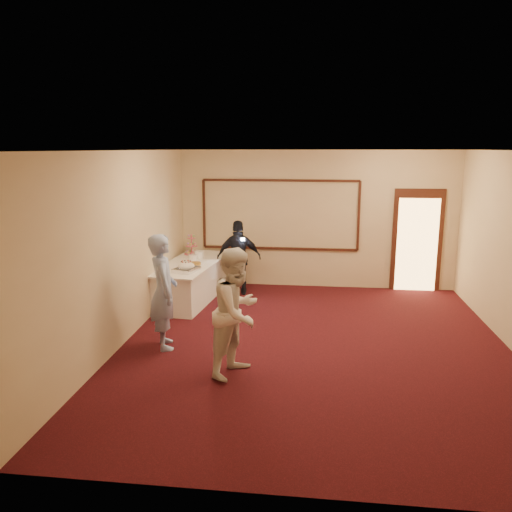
{
  "coord_description": "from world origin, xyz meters",
  "views": [
    {
      "loc": [
        -0.04,
        -7.39,
        3.03
      ],
      "look_at": [
        -1.07,
        1.23,
        1.15
      ],
      "focal_mm": 35.0,
      "sensor_mm": 36.0,
      "label": 1
    }
  ],
  "objects_px": {
    "woman": "(237,312)",
    "plate_stack_b": "(199,255)",
    "guest": "(239,258)",
    "plate_stack_a": "(193,258)",
    "tart": "(195,264)",
    "cupcake_stand": "(192,246)",
    "man": "(163,292)",
    "pavlova_tray": "(186,267)",
    "buffet_table": "(191,281)"
  },
  "relations": [
    {
      "from": "woman",
      "to": "plate_stack_b",
      "type": "bearing_deg",
      "value": 45.11
    },
    {
      "from": "plate_stack_b",
      "to": "guest",
      "type": "relative_size",
      "value": 0.12
    },
    {
      "from": "plate_stack_a",
      "to": "tart",
      "type": "relative_size",
      "value": 0.6
    },
    {
      "from": "cupcake_stand",
      "to": "woman",
      "type": "xyz_separation_m",
      "value": [
        1.64,
        -4.09,
        -0.06
      ]
    },
    {
      "from": "man",
      "to": "woman",
      "type": "height_order",
      "value": "man"
    },
    {
      "from": "pavlova_tray",
      "to": "plate_stack_b",
      "type": "bearing_deg",
      "value": 91.12
    },
    {
      "from": "tart",
      "to": "plate_stack_b",
      "type": "bearing_deg",
      "value": 95.85
    },
    {
      "from": "woman",
      "to": "buffet_table",
      "type": "bearing_deg",
      "value": 48.49
    },
    {
      "from": "plate_stack_a",
      "to": "tart",
      "type": "bearing_deg",
      "value": -68.46
    },
    {
      "from": "plate_stack_a",
      "to": "plate_stack_b",
      "type": "distance_m",
      "value": 0.33
    },
    {
      "from": "woman",
      "to": "guest",
      "type": "relative_size",
      "value": 1.12
    },
    {
      "from": "pavlova_tray",
      "to": "woman",
      "type": "bearing_deg",
      "value": -61.82
    },
    {
      "from": "pavlova_tray",
      "to": "cupcake_stand",
      "type": "distance_m",
      "value": 1.57
    },
    {
      "from": "tart",
      "to": "guest",
      "type": "distance_m",
      "value": 1.05
    },
    {
      "from": "buffet_table",
      "to": "guest",
      "type": "distance_m",
      "value": 1.11
    },
    {
      "from": "plate_stack_a",
      "to": "pavlova_tray",
      "type": "bearing_deg",
      "value": -84.73
    },
    {
      "from": "plate_stack_a",
      "to": "tart",
      "type": "distance_m",
      "value": 0.32
    },
    {
      "from": "cupcake_stand",
      "to": "plate_stack_b",
      "type": "xyz_separation_m",
      "value": [
        0.26,
        -0.41,
        -0.09
      ]
    },
    {
      "from": "pavlova_tray",
      "to": "buffet_table",
      "type": "bearing_deg",
      "value": 97.72
    },
    {
      "from": "pavlova_tray",
      "to": "tart",
      "type": "height_order",
      "value": "pavlova_tray"
    },
    {
      "from": "man",
      "to": "woman",
      "type": "distance_m",
      "value": 1.49
    },
    {
      "from": "plate_stack_b",
      "to": "tart",
      "type": "relative_size",
      "value": 0.69
    },
    {
      "from": "pavlova_tray",
      "to": "man",
      "type": "distance_m",
      "value": 1.76
    },
    {
      "from": "woman",
      "to": "guest",
      "type": "xyz_separation_m",
      "value": [
        -0.55,
        3.77,
        -0.09
      ]
    },
    {
      "from": "plate_stack_a",
      "to": "guest",
      "type": "xyz_separation_m",
      "value": [
        0.88,
        0.42,
        -0.05
      ]
    },
    {
      "from": "plate_stack_a",
      "to": "plate_stack_b",
      "type": "relative_size",
      "value": 0.88
    },
    {
      "from": "man",
      "to": "guest",
      "type": "distance_m",
      "value": 3.06
    },
    {
      "from": "cupcake_stand",
      "to": "pavlova_tray",
      "type": "bearing_deg",
      "value": -79.78
    },
    {
      "from": "plate_stack_b",
      "to": "cupcake_stand",
      "type": "bearing_deg",
      "value": 121.93
    },
    {
      "from": "buffet_table",
      "to": "tart",
      "type": "bearing_deg",
      "value": -58.23
    },
    {
      "from": "plate_stack_a",
      "to": "man",
      "type": "bearing_deg",
      "value": -86.12
    },
    {
      "from": "plate_stack_a",
      "to": "man",
      "type": "xyz_separation_m",
      "value": [
        0.17,
        -2.56,
        0.05
      ]
    },
    {
      "from": "tart",
      "to": "guest",
      "type": "xyz_separation_m",
      "value": [
        0.77,
        0.71,
        -0.01
      ]
    },
    {
      "from": "guest",
      "to": "buffet_table",
      "type": "bearing_deg",
      "value": 18.78
    },
    {
      "from": "tart",
      "to": "man",
      "type": "height_order",
      "value": "man"
    },
    {
      "from": "woman",
      "to": "pavlova_tray",
      "type": "bearing_deg",
      "value": 52.64
    },
    {
      "from": "tart",
      "to": "man",
      "type": "bearing_deg",
      "value": -88.54
    },
    {
      "from": "pavlova_tray",
      "to": "woman",
      "type": "xyz_separation_m",
      "value": [
        1.36,
        -2.54,
        0.03
      ]
    },
    {
      "from": "man",
      "to": "woman",
      "type": "xyz_separation_m",
      "value": [
        1.26,
        -0.79,
        -0.01
      ]
    },
    {
      "from": "buffet_table",
      "to": "plate_stack_a",
      "type": "xyz_separation_m",
      "value": [
        0.03,
        0.06,
        0.45
      ]
    },
    {
      "from": "plate_stack_a",
      "to": "man",
      "type": "relative_size",
      "value": 0.09
    },
    {
      "from": "buffet_table",
      "to": "tart",
      "type": "distance_m",
      "value": 0.49
    },
    {
      "from": "pavlova_tray",
      "to": "plate_stack_a",
      "type": "bearing_deg",
      "value": 95.27
    },
    {
      "from": "plate_stack_b",
      "to": "man",
      "type": "bearing_deg",
      "value": -87.59
    },
    {
      "from": "plate_stack_a",
      "to": "man",
      "type": "distance_m",
      "value": 2.56
    },
    {
      "from": "guest",
      "to": "plate_stack_a",
      "type": "bearing_deg",
      "value": 16.18
    },
    {
      "from": "cupcake_stand",
      "to": "man",
      "type": "height_order",
      "value": "man"
    },
    {
      "from": "tart",
      "to": "guest",
      "type": "relative_size",
      "value": 0.18
    },
    {
      "from": "pavlova_tray",
      "to": "plate_stack_a",
      "type": "distance_m",
      "value": 0.81
    },
    {
      "from": "cupcake_stand",
      "to": "tart",
      "type": "distance_m",
      "value": 1.09
    }
  ]
}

